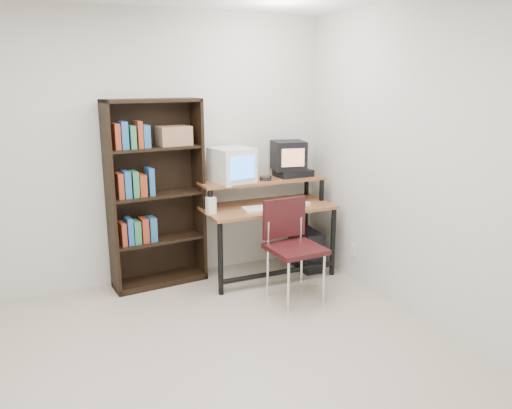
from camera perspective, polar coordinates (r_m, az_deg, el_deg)
name	(u,v)px	position (r m, az deg, el deg)	size (l,w,h in m)	color
floor	(200,389)	(3.50, -6.39, -20.17)	(4.00, 4.00, 0.01)	#BAAF9A
back_wall	(130,151)	(4.89, -14.18, 5.89)	(4.00, 0.01, 2.60)	beige
front_wall	(450,367)	(1.32, 21.28, -16.92)	(4.00, 0.01, 2.60)	beige
right_wall	(449,170)	(4.03, 21.23, 3.69)	(0.01, 4.00, 2.60)	beige
computer_desk	(266,208)	(5.03, 1.18, -0.45)	(1.30, 0.66, 0.98)	brown
crt_monitor	(232,165)	(4.91, -2.75, 4.49)	(0.43, 0.43, 0.35)	silver
vcr	(293,173)	(5.22, 4.26, 3.56)	(0.36, 0.26, 0.08)	black
crt_tv	(288,155)	(5.19, 3.73, 5.61)	(0.37, 0.36, 0.30)	black
cd_spindle	(266,179)	(5.00, 1.11, 2.94)	(0.12, 0.12, 0.05)	#26262B
keyboard	(267,209)	(4.86, 1.32, -0.51)	(0.47, 0.21, 0.04)	silver
mousepad	(306,206)	(5.06, 5.71, -0.14)	(0.22, 0.18, 0.01)	black
mouse	(305,204)	(5.05, 5.61, 0.06)	(0.10, 0.06, 0.03)	white
desk_speaker	(211,206)	(4.71, -5.17, -0.18)	(0.08, 0.07, 0.17)	silver
pc_tower	(306,249)	(5.36, 5.72, -5.05)	(0.20, 0.45, 0.42)	black
school_chair	(291,238)	(4.53, 4.05, -3.89)	(0.48, 0.48, 0.91)	black
bookshelf	(155,192)	(4.85, -11.49, 1.41)	(0.92, 0.38, 1.79)	black
wall_outlet	(353,250)	(5.12, 10.98, -5.12)	(0.02, 0.08, 0.12)	beige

